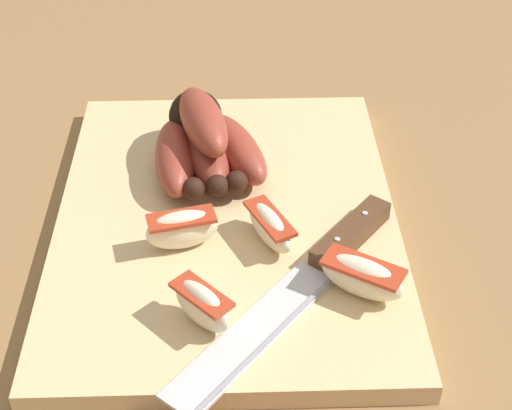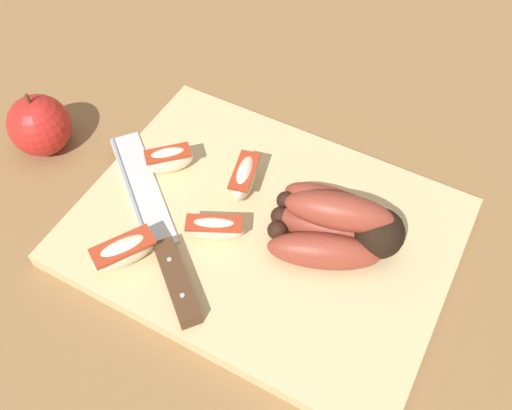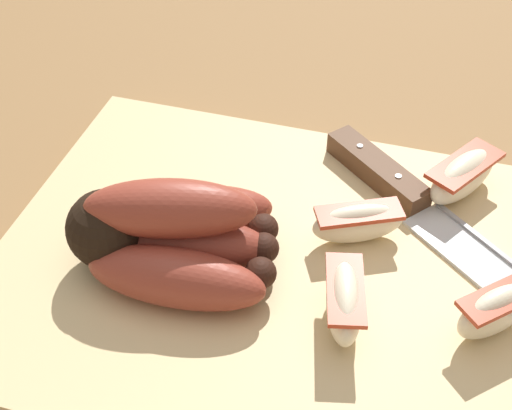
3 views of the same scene
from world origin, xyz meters
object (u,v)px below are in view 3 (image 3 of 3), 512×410
object	(u,v)px
apple_wedge_near	(496,310)
apple_wedge_far	(358,223)
banana_bunch	(170,235)
apple_wedge_extra	(344,301)
apple_wedge_middle	(463,175)
chefs_knife	(420,207)

from	to	relation	value
apple_wedge_near	apple_wedge_far	distance (m)	0.11
banana_bunch	apple_wedge_far	bearing A→B (deg)	-153.29
apple_wedge_extra	apple_wedge_far	bearing A→B (deg)	-86.44
apple_wedge_middle	apple_wedge_extra	bearing A→B (deg)	67.04
banana_bunch	apple_wedge_far	distance (m)	0.13
apple_wedge_far	apple_wedge_extra	bearing A→B (deg)	93.56
banana_bunch	apple_wedge_near	bearing A→B (deg)	-179.18
apple_wedge_near	apple_wedge_middle	world-z (taller)	apple_wedge_near
banana_bunch	chefs_knife	world-z (taller)	banana_bunch
apple_wedge_extra	apple_wedge_middle	bearing A→B (deg)	-112.96
apple_wedge_middle	apple_wedge_far	world-z (taller)	apple_wedge_middle
apple_wedge_middle	banana_bunch	bearing A→B (deg)	35.25
banana_bunch	chefs_knife	size ratio (longest dim) A/B	0.63
banana_bunch	apple_wedge_far	world-z (taller)	banana_bunch
apple_wedge_far	apple_wedge_extra	xyz separation A→B (m)	(-0.00, 0.08, 0.00)
apple_wedge_middle	apple_wedge_far	distance (m)	0.10
banana_bunch	apple_wedge_far	xyz separation A→B (m)	(-0.12, -0.06, -0.01)
apple_wedge_near	apple_wedge_middle	size ratio (longest dim) A/B	0.75
apple_wedge_far	apple_wedge_middle	bearing A→B (deg)	-133.18
banana_bunch	apple_wedge_middle	distance (m)	0.23
banana_bunch	apple_wedge_extra	distance (m)	0.12
banana_bunch	apple_wedge_middle	xyz separation A→B (m)	(-0.19, -0.13, -0.01)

